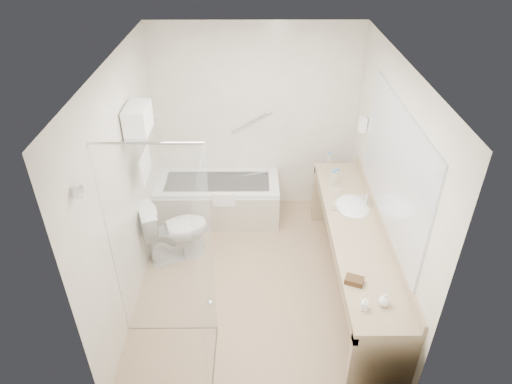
{
  "coord_description": "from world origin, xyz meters",
  "views": [
    {
      "loc": [
        -0.02,
        -3.83,
        3.69
      ],
      "look_at": [
        0.0,
        0.3,
        1.0
      ],
      "focal_mm": 32.0,
      "sensor_mm": 36.0,
      "label": 1
    }
  ],
  "objects_px": {
    "vanity_counter": "(354,244)",
    "toilet": "(175,230)",
    "water_bottle_left": "(337,176)",
    "bathtub": "(218,199)",
    "amenity_basket": "(354,280)"
  },
  "relations": [
    {
      "from": "amenity_basket",
      "to": "vanity_counter",
      "type": "bearing_deg",
      "value": 77.43
    },
    {
      "from": "bathtub",
      "to": "vanity_counter",
      "type": "bearing_deg",
      "value": -42.35
    },
    {
      "from": "vanity_counter",
      "to": "toilet",
      "type": "distance_m",
      "value": 2.07
    },
    {
      "from": "bathtub",
      "to": "toilet",
      "type": "height_order",
      "value": "toilet"
    },
    {
      "from": "bathtub",
      "to": "water_bottle_left",
      "type": "xyz_separation_m",
      "value": [
        1.45,
        -0.5,
        0.66
      ]
    },
    {
      "from": "toilet",
      "to": "water_bottle_left",
      "type": "distance_m",
      "value": 2.0
    },
    {
      "from": "vanity_counter",
      "to": "water_bottle_left",
      "type": "height_order",
      "value": "water_bottle_left"
    },
    {
      "from": "bathtub",
      "to": "toilet",
      "type": "relative_size",
      "value": 2.04
    },
    {
      "from": "bathtub",
      "to": "toilet",
      "type": "distance_m",
      "value": 0.94
    },
    {
      "from": "bathtub",
      "to": "amenity_basket",
      "type": "bearing_deg",
      "value": -58.06
    },
    {
      "from": "bathtub",
      "to": "amenity_basket",
      "type": "height_order",
      "value": "amenity_basket"
    },
    {
      "from": "water_bottle_left",
      "to": "vanity_counter",
      "type": "bearing_deg",
      "value": -85.27
    },
    {
      "from": "vanity_counter",
      "to": "water_bottle_left",
      "type": "xyz_separation_m",
      "value": [
        -0.07,
        0.89,
        0.29
      ]
    },
    {
      "from": "vanity_counter",
      "to": "water_bottle_left",
      "type": "bearing_deg",
      "value": 94.73
    },
    {
      "from": "vanity_counter",
      "to": "water_bottle_left",
      "type": "relative_size",
      "value": 14.6
    }
  ]
}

